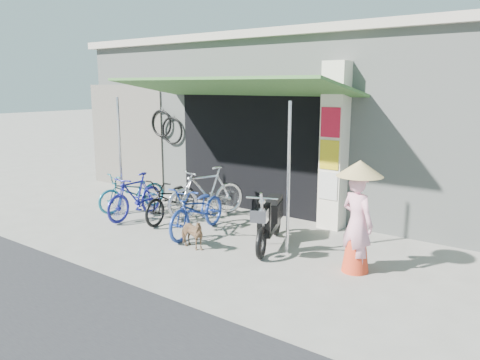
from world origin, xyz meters
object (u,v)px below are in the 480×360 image
Objects in this scene: bike_blue at (135,196)px; bike_teal at (132,191)px; bike_navy at (198,209)px; bike_black at (172,199)px; nun at (358,217)px; bike_silver at (207,192)px; street_dog at (191,234)px; moped at (270,220)px.

bike_teal is at bearing 139.49° from bike_blue.
bike_navy is (1.66, -0.02, -0.00)m from bike_blue.
nun is (3.89, -0.32, 0.38)m from bike_black.
nun reaches higher than bike_silver.
bike_teal is 2.20m from bike_navy.
bike_blue is at bearing 170.31° from bike_navy.
bike_blue reaches higher than street_dog.
street_dog is (2.08, -0.67, -0.19)m from bike_blue.
bike_navy is 2.95m from nun.
bike_blue is (0.51, -0.37, 0.04)m from bike_teal.
street_dog is (2.59, -1.04, -0.15)m from bike_teal.
bike_blue is 0.90× the size of moped.
bike_teal is 0.95× the size of bike_black.
bike_silver is at bearing 35.29° from bike_blue.
bike_blue is at bearing 163.05° from moped.
bike_navy is (0.96, -0.34, 0.02)m from bike_black.
bike_silver is (1.59, 0.53, 0.10)m from bike_teal.
bike_silver is 1.88m from street_dog.
bike_teal reaches higher than street_dog.
moped is (2.32, -0.12, 0.01)m from bike_black.
street_dog is 0.37× the size of nun.
nun is (2.50, 0.68, 0.55)m from street_dog.
street_dog is at bearing -44.43° from bike_black.
bike_teal is 1.68m from bike_silver.
nun reaches higher than bike_teal.
bike_teal is 5.12m from nun.
nun is (3.50, -0.89, 0.30)m from bike_silver.
nun reaches higher than street_dog.
bike_teal is at bearing -139.19° from bike_silver.
bike_silver is 1.05× the size of nun.
bike_silver is at bearing 30.15° from bike_teal.
street_dog is at bearing -157.57° from moped.
moped reaches higher than bike_teal.
bike_teal is at bearing 160.75° from bike_navy.
bike_navy is (0.58, -0.91, -0.06)m from bike_silver.
bike_silver is 1.03× the size of moped.
bike_silver is 2.82× the size of street_dog.
bike_silver is at bearing 47.29° from bike_black.
bike_navy reaches higher than bike_black.
nun is at bearing -28.40° from moped.
bike_blue reaches higher than bike_teal.
moped is 1.62m from nun.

